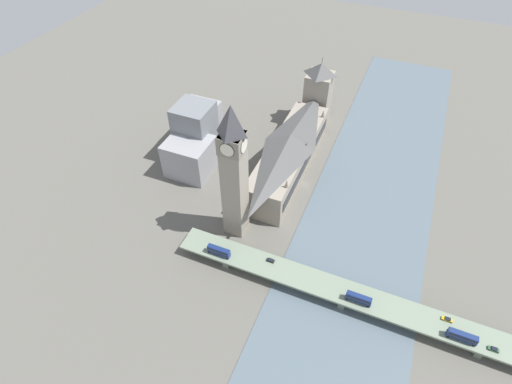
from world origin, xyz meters
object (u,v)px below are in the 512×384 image
double_decker_bus_lead (462,336)px  double_decker_bus_rear (359,298)px  car_northbound_mid (494,349)px  victoria_tower (318,94)px  double_decker_bus_mid (219,251)px  parliament_hall (289,153)px  road_bridge (345,293)px  car_southbound_lead (447,319)px  clock_tower (234,171)px  car_northbound_lead (271,260)px

double_decker_bus_lead → double_decker_bus_rear: (42.96, -0.88, 0.03)m
car_northbound_mid → victoria_tower: bearing=-49.7°
double_decker_bus_lead → double_decker_bus_mid: double_decker_bus_mid is taller
parliament_hall → double_decker_bus_mid: (8.87, 77.87, -4.70)m
road_bridge → car_southbound_lead: size_ratio=36.88×
clock_tower → car_southbound_lead: (-106.72, 16.65, -34.52)m
victoria_tower → car_southbound_lead: (-96.71, 129.19, -14.94)m
clock_tower → double_decker_bus_mid: bearing=93.0°
parliament_hall → car_southbound_lead: size_ratio=20.39×
double_decker_bus_lead → double_decker_bus_rear: double_decker_bus_rear is taller
double_decker_bus_mid → car_northbound_lead: 25.57m
road_bridge → double_decker_bus_mid: 62.24m
parliament_hall → road_bridge: 92.02m
parliament_hall → car_northbound_mid: parliament_hall is taller
clock_tower → car_southbound_lead: 113.40m
double_decker_bus_lead → double_decker_bus_mid: bearing=-0.2°
car_southbound_lead → double_decker_bus_mid: bearing=3.5°
parliament_hall → victoria_tower: victoria_tower is taller
double_decker_bus_mid → double_decker_bus_lead: bearing=179.8°
car_northbound_lead → car_southbound_lead: 80.74m
victoria_tower → car_southbound_lead: 162.07m
parliament_hall → clock_tower: 62.18m
road_bridge → double_decker_bus_lead: bearing=175.9°
clock_tower → car_northbound_mid: bearing=169.5°
victoria_tower → double_decker_bus_rear: bearing=113.8°
road_bridge → car_northbound_mid: bearing=177.1°
double_decker_bus_rear → car_southbound_lead: size_ratio=2.53×
car_northbound_lead → car_northbound_mid: (-99.01, 5.85, 0.07)m
victoria_tower → car_northbound_mid: (-114.99, 135.65, -14.93)m
car_northbound_mid → car_northbound_lead: bearing=-3.4°
victoria_tower → double_decker_bus_mid: (8.81, 135.72, -12.94)m
car_northbound_lead → car_northbound_mid: 99.18m
double_decker_bus_mid → double_decker_bus_rear: 68.29m
parliament_hall → double_decker_bus_mid: size_ratio=7.77×
victoria_tower → car_southbound_lead: victoria_tower is taller
double_decker_bus_lead → parliament_hall: bearing=-37.4°
clock_tower → double_decker_bus_lead: 119.41m
car_northbound_mid → double_decker_bus_lead: bearing=1.7°
parliament_hall → double_decker_bus_lead: (-102.37, 78.16, -4.80)m
double_decker_bus_lead → double_decker_bus_mid: (111.24, -0.29, 0.10)m
clock_tower → double_decker_bus_rear: size_ratio=6.83×
double_decker_bus_rear → road_bridge: bearing=-23.0°
double_decker_bus_lead → double_decker_bus_rear: 42.96m
clock_tower → double_decker_bus_mid: 39.96m
double_decker_bus_lead → double_decker_bus_mid: 111.24m
road_bridge → car_southbound_lead: car_southbound_lead is taller
victoria_tower → double_decker_bus_mid: 136.62m
double_decker_bus_rear → car_southbound_lead: 37.76m
clock_tower → car_northbound_lead: bearing=146.4°
parliament_hall → clock_tower: clock_tower is taller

